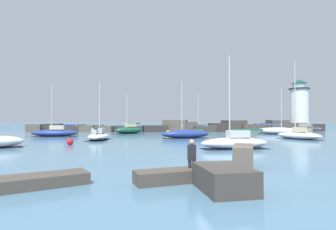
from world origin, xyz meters
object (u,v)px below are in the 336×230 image
at_px(sailboat_moored_5, 278,131).
at_px(mooring_buoy_far_side, 70,142).
at_px(sailboat_moored_1, 299,135).
at_px(sailboat_moored_6, 235,142).
at_px(person_on_rocks, 192,157).
at_px(sailboat_moored_0, 186,134).
at_px(sailboat_moored_4, 129,130).
at_px(sailboat_moored_8, 198,131).
at_px(mooring_buoy_orange_near, 168,132).
at_px(sailboat_moored_2, 99,136).
at_px(sailboat_moored_3, 55,132).
at_px(lighthouse, 299,109).

relative_size(sailboat_moored_5, mooring_buoy_far_side, 9.38).
relative_size(sailboat_moored_1, sailboat_moored_5, 1.29).
distance_m(sailboat_moored_6, person_on_rocks, 13.25).
bearing_deg(sailboat_moored_0, person_on_rocks, -95.02).
xyz_separation_m(sailboat_moored_4, sailboat_moored_5, (27.27, -3.51, -0.08)).
distance_m(sailboat_moored_8, mooring_buoy_orange_near, 5.83).
distance_m(sailboat_moored_1, sailboat_moored_2, 26.77).
bearing_deg(sailboat_moored_2, sailboat_moored_0, 13.91).
distance_m(sailboat_moored_0, sailboat_moored_2, 11.97).
height_order(sailboat_moored_1, person_on_rocks, sailboat_moored_1).
xyz_separation_m(sailboat_moored_1, sailboat_moored_3, (-35.28, 6.90, 0.02)).
bearing_deg(sailboat_moored_4, sailboat_moored_6, -64.61).
bearing_deg(lighthouse, sailboat_moored_8, -159.54).
bearing_deg(lighthouse, sailboat_moored_6, -125.54).
height_order(sailboat_moored_4, sailboat_moored_8, sailboat_moored_4).
xyz_separation_m(lighthouse, person_on_rocks, (-30.20, -46.81, -4.03)).
xyz_separation_m(mooring_buoy_orange_near, mooring_buoy_far_side, (-10.87, -20.37, -0.02)).
height_order(sailboat_moored_2, sailboat_moored_3, sailboat_moored_3).
relative_size(sailboat_moored_4, sailboat_moored_8, 1.00).
xyz_separation_m(sailboat_moored_2, sailboat_moored_5, (29.35, 12.39, 0.09)).
xyz_separation_m(sailboat_moored_1, sailboat_moored_4, (-24.68, 15.36, 0.10)).
distance_m(sailboat_moored_2, mooring_buoy_orange_near, 16.59).
height_order(lighthouse, sailboat_moored_3, lighthouse).
height_order(sailboat_moored_5, mooring_buoy_orange_near, sailboat_moored_5).
relative_size(sailboat_moored_3, mooring_buoy_orange_near, 8.85).
bearing_deg(sailboat_moored_2, sailboat_moored_6, -36.22).
xyz_separation_m(sailboat_moored_0, sailboat_moored_8, (3.56, 11.94, -0.14)).
bearing_deg(sailboat_moored_1, sailboat_moored_0, 171.22).
xyz_separation_m(sailboat_moored_8, person_on_rocks, (-5.83, -37.72, 0.51)).
height_order(sailboat_moored_6, person_on_rocks, sailboat_moored_6).
relative_size(sailboat_moored_3, sailboat_moored_5, 0.98).
bearing_deg(sailboat_moored_1, mooring_buoy_orange_near, 142.89).
relative_size(sailboat_moored_8, mooring_buoy_far_side, 8.33).
xyz_separation_m(sailboat_moored_4, sailboat_moored_8, (13.10, -1.08, -0.24)).
bearing_deg(sailboat_moored_8, person_on_rocks, -98.78).
relative_size(sailboat_moored_2, sailboat_moored_6, 0.89).
distance_m(sailboat_moored_5, mooring_buoy_far_side, 36.22).
distance_m(sailboat_moored_1, sailboat_moored_3, 35.95).
relative_size(sailboat_moored_0, sailboat_moored_5, 0.97).
distance_m(mooring_buoy_orange_near, person_on_rocks, 36.53).
height_order(sailboat_moored_6, mooring_buoy_orange_near, sailboat_moored_6).
bearing_deg(person_on_rocks, sailboat_moored_1, 53.39).
height_order(mooring_buoy_orange_near, person_on_rocks, person_on_rocks).
bearing_deg(sailboat_moored_5, mooring_buoy_far_side, -148.10).
xyz_separation_m(lighthouse, sailboat_moored_8, (-24.38, -9.09, -4.54)).
distance_m(sailboat_moored_4, sailboat_moored_6, 29.56).
xyz_separation_m(sailboat_moored_0, mooring_buoy_far_side, (-13.01, -9.63, -0.28)).
bearing_deg(sailboat_moored_1, sailboat_moored_8, 129.06).
height_order(lighthouse, person_on_rocks, lighthouse).
xyz_separation_m(sailboat_moored_1, sailboat_moored_6, (-12.01, -11.35, -0.00)).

